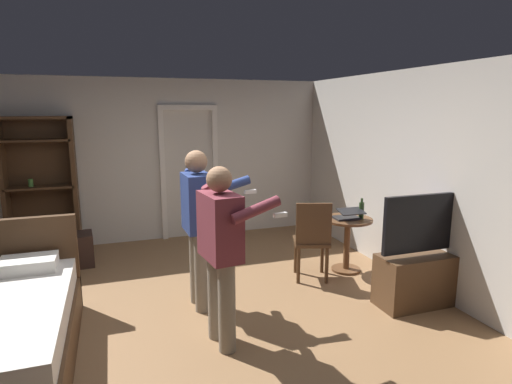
{
  "coord_description": "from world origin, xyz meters",
  "views": [
    {
      "loc": [
        -0.67,
        -3.79,
        2.07
      ],
      "look_at": [
        0.73,
        0.28,
        1.22
      ],
      "focal_mm": 29.52,
      "sensor_mm": 36.0,
      "label": 1
    }
  ],
  "objects_px": {
    "wooden_chair": "(312,237)",
    "bottle_on_table": "(361,210)",
    "tv_flatscreen": "(422,271)",
    "laptop": "(348,215)",
    "person_striped_shirt": "(199,219)",
    "bookshelf": "(41,181)",
    "person_blue_shirt": "(221,244)",
    "suitcase_dark": "(68,251)",
    "side_table": "(347,236)"
  },
  "relations": [
    {
      "from": "wooden_chair",
      "to": "bottle_on_table",
      "type": "bearing_deg",
      "value": 4.55
    },
    {
      "from": "tv_flatscreen",
      "to": "laptop",
      "type": "distance_m",
      "value": 1.15
    },
    {
      "from": "person_striped_shirt",
      "to": "bottle_on_table",
      "type": "bearing_deg",
      "value": 7.84
    },
    {
      "from": "laptop",
      "to": "person_striped_shirt",
      "type": "height_order",
      "value": "person_striped_shirt"
    },
    {
      "from": "bookshelf",
      "to": "person_blue_shirt",
      "type": "xyz_separation_m",
      "value": [
        1.82,
        -3.19,
        -0.14
      ]
    },
    {
      "from": "laptop",
      "to": "suitcase_dark",
      "type": "xyz_separation_m",
      "value": [
        -3.39,
        1.37,
        -0.54
      ]
    },
    {
      "from": "bookshelf",
      "to": "wooden_chair",
      "type": "xyz_separation_m",
      "value": [
        3.2,
        -2.16,
        -0.52
      ]
    },
    {
      "from": "bookshelf",
      "to": "person_striped_shirt",
      "type": "relative_size",
      "value": 1.18
    },
    {
      "from": "laptop",
      "to": "bookshelf",
      "type": "bearing_deg",
      "value": 151.1
    },
    {
      "from": "wooden_chair",
      "to": "suitcase_dark",
      "type": "xyz_separation_m",
      "value": [
        -2.85,
        1.46,
        -0.33
      ]
    },
    {
      "from": "wooden_chair",
      "to": "person_blue_shirt",
      "type": "bearing_deg",
      "value": -143.49
    },
    {
      "from": "bottle_on_table",
      "to": "suitcase_dark",
      "type": "relative_size",
      "value": 0.43
    },
    {
      "from": "side_table",
      "to": "laptop",
      "type": "relative_size",
      "value": 2.06
    },
    {
      "from": "bottle_on_table",
      "to": "suitcase_dark",
      "type": "height_order",
      "value": "bottle_on_table"
    },
    {
      "from": "laptop",
      "to": "person_striped_shirt",
      "type": "bearing_deg",
      "value": -170.43
    },
    {
      "from": "bookshelf",
      "to": "tv_flatscreen",
      "type": "bearing_deg",
      "value": -37.71
    },
    {
      "from": "person_blue_shirt",
      "to": "suitcase_dark",
      "type": "height_order",
      "value": "person_blue_shirt"
    },
    {
      "from": "bookshelf",
      "to": "laptop",
      "type": "xyz_separation_m",
      "value": [
        3.74,
        -2.07,
        -0.31
      ]
    },
    {
      "from": "tv_flatscreen",
      "to": "bottle_on_table",
      "type": "bearing_deg",
      "value": 96.51
    },
    {
      "from": "tv_flatscreen",
      "to": "person_blue_shirt",
      "type": "relative_size",
      "value": 0.76
    },
    {
      "from": "tv_flatscreen",
      "to": "wooden_chair",
      "type": "bearing_deg",
      "value": 130.8
    },
    {
      "from": "bookshelf",
      "to": "side_table",
      "type": "height_order",
      "value": "bookshelf"
    },
    {
      "from": "person_striped_shirt",
      "to": "wooden_chair",
      "type": "bearing_deg",
      "value": 9.47
    },
    {
      "from": "tv_flatscreen",
      "to": "side_table",
      "type": "xyz_separation_m",
      "value": [
        -0.26,
        1.09,
        0.1
      ]
    },
    {
      "from": "tv_flatscreen",
      "to": "suitcase_dark",
      "type": "distance_m",
      "value": 4.4
    },
    {
      "from": "person_striped_shirt",
      "to": "bookshelf",
      "type": "bearing_deg",
      "value": 126.64
    },
    {
      "from": "laptop",
      "to": "wooden_chair",
      "type": "relative_size",
      "value": 0.34
    },
    {
      "from": "suitcase_dark",
      "to": "bottle_on_table",
      "type": "bearing_deg",
      "value": -25.82
    },
    {
      "from": "bottle_on_table",
      "to": "person_striped_shirt",
      "type": "distance_m",
      "value": 2.16
    },
    {
      "from": "wooden_chair",
      "to": "suitcase_dark",
      "type": "distance_m",
      "value": 3.22
    },
    {
      "from": "side_table",
      "to": "laptop",
      "type": "height_order",
      "value": "laptop"
    },
    {
      "from": "bookshelf",
      "to": "person_striped_shirt",
      "type": "distance_m",
      "value": 2.99
    },
    {
      "from": "bottle_on_table",
      "to": "laptop",
      "type": "bearing_deg",
      "value": 167.87
    },
    {
      "from": "laptop",
      "to": "person_blue_shirt",
      "type": "relative_size",
      "value": 0.21
    },
    {
      "from": "person_striped_shirt",
      "to": "suitcase_dark",
      "type": "relative_size",
      "value": 2.66
    },
    {
      "from": "bottle_on_table",
      "to": "wooden_chair",
      "type": "distance_m",
      "value": 0.76
    },
    {
      "from": "person_blue_shirt",
      "to": "tv_flatscreen",
      "type": "bearing_deg",
      "value": 1.84
    },
    {
      "from": "laptop",
      "to": "person_blue_shirt",
      "type": "height_order",
      "value": "person_blue_shirt"
    },
    {
      "from": "tv_flatscreen",
      "to": "person_blue_shirt",
      "type": "distance_m",
      "value": 2.28
    },
    {
      "from": "laptop",
      "to": "bottle_on_table",
      "type": "bearing_deg",
      "value": -12.13
    },
    {
      "from": "tv_flatscreen",
      "to": "wooden_chair",
      "type": "xyz_separation_m",
      "value": [
        -0.82,
        0.96,
        0.18
      ]
    },
    {
      "from": "laptop",
      "to": "suitcase_dark",
      "type": "bearing_deg",
      "value": 158.04
    },
    {
      "from": "person_striped_shirt",
      "to": "suitcase_dark",
      "type": "height_order",
      "value": "person_striped_shirt"
    },
    {
      "from": "laptop",
      "to": "person_blue_shirt",
      "type": "bearing_deg",
      "value": -149.81
    },
    {
      "from": "person_blue_shirt",
      "to": "bookshelf",
      "type": "bearing_deg",
      "value": 119.69
    },
    {
      "from": "side_table",
      "to": "suitcase_dark",
      "type": "height_order",
      "value": "side_table"
    },
    {
      "from": "tv_flatscreen",
      "to": "person_striped_shirt",
      "type": "xyz_separation_m",
      "value": [
        -2.25,
        0.72,
        0.59
      ]
    },
    {
      "from": "person_blue_shirt",
      "to": "side_table",
      "type": "bearing_deg",
      "value": 30.73
    },
    {
      "from": "bookshelf",
      "to": "side_table",
      "type": "xyz_separation_m",
      "value": [
        3.77,
        -2.02,
        -0.59
      ]
    },
    {
      "from": "bookshelf",
      "to": "person_blue_shirt",
      "type": "distance_m",
      "value": 3.67
    }
  ]
}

